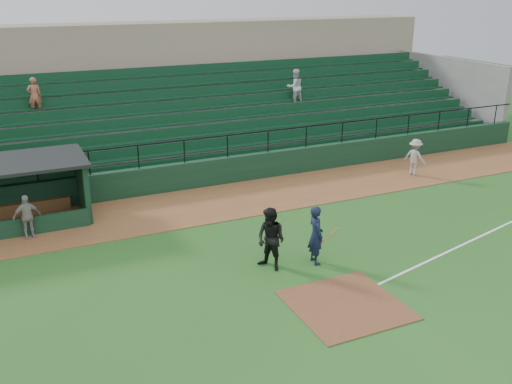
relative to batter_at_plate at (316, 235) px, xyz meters
name	(u,v)px	position (x,y,z in m)	size (l,w,h in m)	color
ground	(327,289)	(-0.55, -1.65, -0.97)	(90.00, 90.00, 0.00)	#23581C
warning_track	(226,201)	(-0.55, 6.35, -0.95)	(40.00, 4.00, 0.03)	brown
home_plate_dirt	(346,305)	(-0.55, -2.65, -0.95)	(3.00, 3.00, 0.03)	brown
foul_line	(497,229)	(7.45, -0.45, -0.96)	(18.00, 0.09, 0.01)	white
stadium_structure	(165,109)	(-0.55, 14.81, 1.33)	(38.00, 13.08, 6.40)	#10311D
batter_at_plate	(316,235)	(0.00, 0.00, 0.00)	(1.06, 0.75, 1.94)	black
umpire	(271,239)	(-1.48, 0.22, 0.04)	(0.98, 0.76, 2.01)	black
runner	(415,157)	(8.77, 5.88, -0.08)	(1.11, 0.64, 1.72)	#A29C98
dugout_player_a	(27,217)	(-8.21, 5.86, -0.15)	(0.93, 0.39, 1.58)	#9A9490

